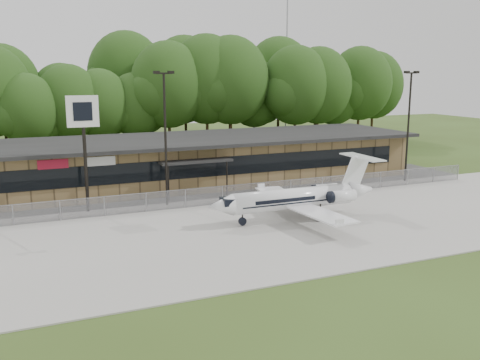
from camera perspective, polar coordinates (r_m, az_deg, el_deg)
name	(u,v)px	position (r m, az deg, el deg)	size (l,w,h in m)	color
ground	(343,266)	(29.29, 10.89, -9.05)	(160.00, 160.00, 0.00)	#344518
apron	(275,226)	(35.82, 3.72, -4.97)	(64.00, 18.00, 0.08)	#9E9B93
parking_lot	(214,192)	(46.03, -2.76, -1.25)	(50.00, 9.00, 0.06)	#383835
terminal	(197,159)	(49.73, -4.58, 2.21)	(41.00, 11.65, 4.30)	olive
fence	(234,194)	(41.78, -0.61, -1.50)	(46.00, 0.04, 1.52)	gray
treeline	(149,94)	(66.51, -9.71, 9.04)	(72.00, 12.00, 15.00)	#1F3E13
radio_mast	(287,55)	(80.02, 4.99, 13.13)	(0.20, 0.20, 25.00)	gray
light_pole_mid	(165,128)	(40.73, -7.98, 5.47)	(1.55, 0.30, 10.23)	black
light_pole_right	(409,118)	(51.73, 17.56, 6.32)	(1.55, 0.30, 10.23)	black
business_jet	(299,199)	(37.15, 6.28, -2.01)	(12.74, 11.31, 4.31)	white
pole_sign	(83,124)	(39.84, -16.38, 5.76)	(2.24, 0.32, 8.52)	black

